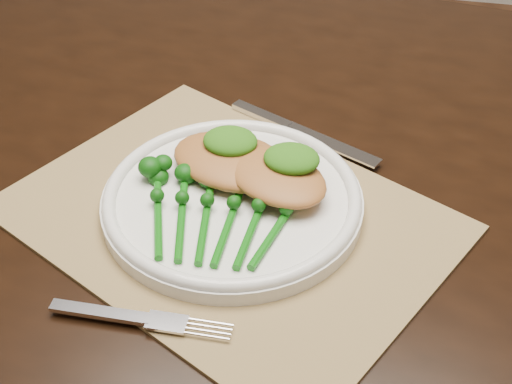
% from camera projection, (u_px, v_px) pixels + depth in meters
% --- Properties ---
extents(dining_table, '(1.72, 1.14, 0.75)m').
position_uv_depth(dining_table, '(271.00, 349.00, 1.05)').
color(dining_table, black).
rests_on(dining_table, ground).
extents(placemat, '(0.51, 0.47, 0.00)m').
position_uv_depth(placemat, '(228.00, 218.00, 0.71)').
color(placemat, olive).
rests_on(placemat, dining_table).
extents(dinner_plate, '(0.26, 0.26, 0.02)m').
position_uv_depth(dinner_plate, '(232.00, 199.00, 0.72)').
color(dinner_plate, white).
rests_on(dinner_plate, placemat).
extents(knife, '(0.19, 0.10, 0.01)m').
position_uv_depth(knife, '(289.00, 126.00, 0.83)').
color(knife, silver).
rests_on(knife, placemat).
extents(fork, '(0.16, 0.02, 0.00)m').
position_uv_depth(fork, '(152.00, 320.00, 0.61)').
color(fork, silver).
rests_on(fork, placemat).
extents(chicken_fillet_left, '(0.15, 0.13, 0.03)m').
position_uv_depth(chicken_fillet_left, '(232.00, 161.00, 0.74)').
color(chicken_fillet_left, '#B06D33').
rests_on(chicken_fillet_left, dinner_plate).
extents(chicken_fillet_right, '(0.14, 0.13, 0.02)m').
position_uv_depth(chicken_fillet_right, '(276.00, 175.00, 0.71)').
color(chicken_fillet_right, '#B06D33').
rests_on(chicken_fillet_right, dinner_plate).
extents(pesto_dollop_left, '(0.06, 0.05, 0.02)m').
position_uv_depth(pesto_dollop_left, '(230.00, 141.00, 0.74)').
color(pesto_dollop_left, '#1A4E0B').
rests_on(pesto_dollop_left, chicken_fillet_left).
extents(pesto_dollop_right, '(0.06, 0.05, 0.02)m').
position_uv_depth(pesto_dollop_right, '(292.00, 159.00, 0.71)').
color(pesto_dollop_right, '#1A4E0B').
rests_on(pesto_dollop_right, chicken_fillet_right).
extents(broccolini_bundle, '(0.15, 0.16, 0.04)m').
position_uv_depth(broccolini_bundle, '(218.00, 220.00, 0.68)').
color(broccolini_bundle, '#0C590B').
rests_on(broccolini_bundle, dinner_plate).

